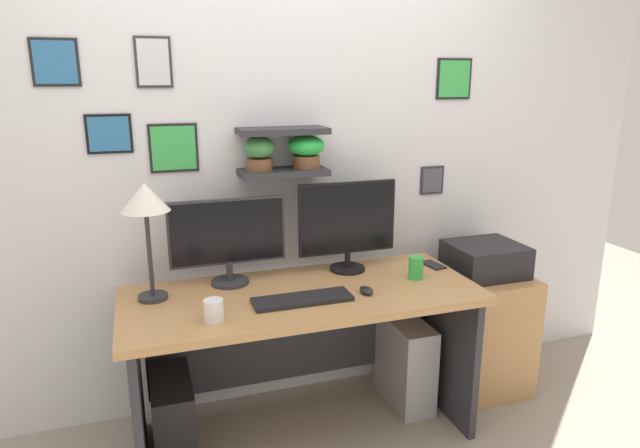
# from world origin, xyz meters

# --- Properties ---
(ground_plane) EXTENTS (8.00, 8.00, 0.00)m
(ground_plane) POSITION_xyz_m (0.00, 0.00, 0.00)
(ground_plane) COLOR gray
(back_wall_assembly) EXTENTS (4.40, 0.24, 2.70)m
(back_wall_assembly) POSITION_xyz_m (-0.00, 0.44, 1.35)
(back_wall_assembly) COLOR silver
(back_wall_assembly) RESTS_ON ground
(desk) EXTENTS (1.64, 0.68, 0.75)m
(desk) POSITION_xyz_m (0.00, 0.06, 0.54)
(desk) COLOR tan
(desk) RESTS_ON ground
(monitor_left) EXTENTS (0.55, 0.18, 0.41)m
(monitor_left) POSITION_xyz_m (-0.30, 0.22, 0.98)
(monitor_left) COLOR #2D2D33
(monitor_left) RESTS_ON desk
(monitor_right) EXTENTS (0.51, 0.18, 0.46)m
(monitor_right) POSITION_xyz_m (0.30, 0.22, 1.00)
(monitor_right) COLOR black
(monitor_right) RESTS_ON desk
(keyboard) EXTENTS (0.44, 0.14, 0.02)m
(keyboard) POSITION_xyz_m (-0.04, -0.11, 0.76)
(keyboard) COLOR black
(keyboard) RESTS_ON desk
(computer_mouse) EXTENTS (0.06, 0.09, 0.03)m
(computer_mouse) POSITION_xyz_m (0.27, -0.11, 0.77)
(computer_mouse) COLOR black
(computer_mouse) RESTS_ON desk
(desk_lamp) EXTENTS (0.21, 0.21, 0.53)m
(desk_lamp) POSITION_xyz_m (-0.66, 0.13, 1.18)
(desk_lamp) COLOR #2D2D33
(desk_lamp) RESTS_ON desk
(cell_phone) EXTENTS (0.09, 0.15, 0.01)m
(cell_phone) POSITION_xyz_m (0.75, 0.13, 0.76)
(cell_phone) COLOR black
(cell_phone) RESTS_ON desk
(coffee_mug) EXTENTS (0.08, 0.08, 0.09)m
(coffee_mug) POSITION_xyz_m (-0.43, -0.19, 0.80)
(coffee_mug) COLOR white
(coffee_mug) RESTS_ON desk
(water_cup) EXTENTS (0.07, 0.07, 0.11)m
(water_cup) POSITION_xyz_m (0.57, -0.01, 0.81)
(water_cup) COLOR green
(water_cup) RESTS_ON desk
(drawer_cabinet) EXTENTS (0.44, 0.50, 0.66)m
(drawer_cabinet) POSITION_xyz_m (1.08, 0.14, 0.33)
(drawer_cabinet) COLOR tan
(drawer_cabinet) RESTS_ON ground
(printer) EXTENTS (0.38, 0.34, 0.17)m
(printer) POSITION_xyz_m (1.08, 0.14, 0.75)
(printer) COLOR black
(printer) RESTS_ON drawer_cabinet
(computer_tower_left) EXTENTS (0.18, 0.40, 0.38)m
(computer_tower_left) POSITION_xyz_m (-0.62, 0.04, 0.19)
(computer_tower_left) COLOR black
(computer_tower_left) RESTS_ON ground
(computer_tower_right) EXTENTS (0.18, 0.40, 0.47)m
(computer_tower_right) POSITION_xyz_m (0.60, 0.10, 0.23)
(computer_tower_right) COLOR #99999E
(computer_tower_right) RESTS_ON ground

